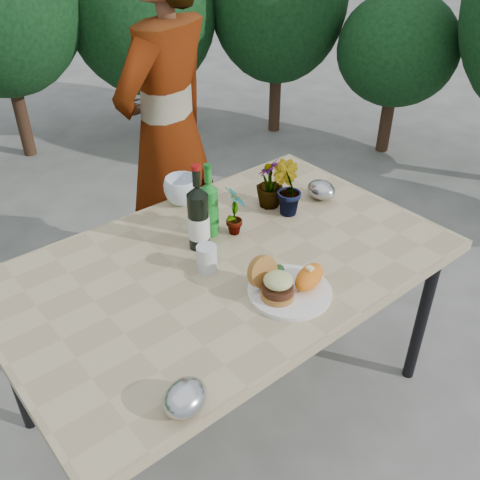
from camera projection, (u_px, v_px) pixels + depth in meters
ground at (228, 398)px, 2.34m from camera, size 80.00×80.00×0.00m
patio_table at (226, 273)px, 1.96m from camera, size 1.60×1.00×0.75m
shrub_hedge at (27, 64)px, 2.69m from camera, size 7.01×4.97×2.00m
dinner_plate at (290, 291)px, 1.77m from camera, size 0.28×0.28×0.01m
burger_stack at (274, 283)px, 1.72m from camera, size 0.11×0.16×0.11m
sweet_potato at (309, 277)px, 1.77m from camera, size 0.17×0.12×0.06m
grilled_veg at (275, 271)px, 1.82m from camera, size 0.08×0.05×0.03m
wine_bottle at (198, 218)px, 1.93m from camera, size 0.08×0.08×0.33m
sparkling_water at (209, 209)px, 2.01m from camera, size 0.07×0.07×0.29m
plastic_cup at (207, 258)px, 1.85m from camera, size 0.07×0.07×0.09m
seedling_left at (235, 211)px, 2.01m from camera, size 0.12×0.13×0.21m
seedling_mid at (287, 188)px, 2.14m from camera, size 0.13×0.14×0.22m
seedling_right at (270, 183)px, 2.19m from camera, size 0.16×0.16×0.21m
blue_bowl at (182, 190)px, 2.23m from camera, size 0.18×0.18×0.12m
foil_packet_left at (185, 397)px, 1.37m from camera, size 0.16×0.15×0.08m
foil_packet_right at (321, 190)px, 2.28m from camera, size 0.11×0.13×0.08m
person at (169, 135)px, 2.54m from camera, size 0.75×0.62×1.76m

